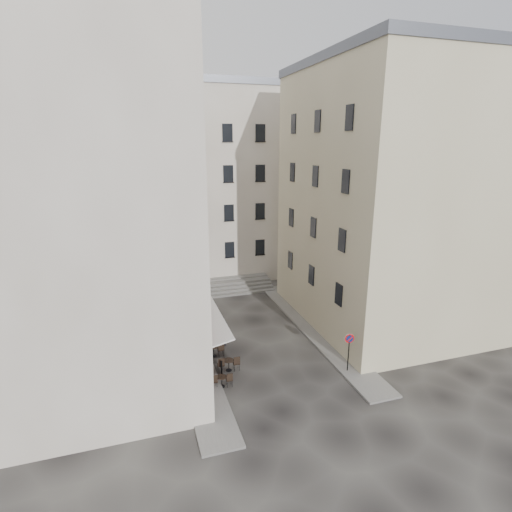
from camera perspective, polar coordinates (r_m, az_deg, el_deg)
name	(u,v)px	position (r m, az deg, el deg)	size (l,w,h in m)	color
ground	(268,359)	(26.08, 1.78, -14.43)	(90.00, 90.00, 0.00)	black
sidewalk_left	(188,339)	(28.58, -9.69, -11.65)	(2.00, 22.00, 0.12)	slate
sidewalk_right	(313,328)	(30.05, 8.11, -10.14)	(2.00, 18.00, 0.12)	slate
building_left	(74,196)	(24.57, -24.59, 7.79)	(12.20, 16.20, 20.60)	#BDB0A1
building_right	(390,198)	(30.84, 18.59, 7.88)	(12.20, 14.20, 18.60)	#BEB28D
building_back	(197,183)	(40.93, -8.42, 10.30)	(18.20, 10.20, 18.60)	#BDB0A1
cafe_storefront	(197,334)	(25.13, -8.46, -10.99)	(1.74, 7.30, 3.50)	#44090B
stone_steps	(223,287)	(36.90, -4.69, -4.41)	(9.00, 3.15, 0.80)	slate
bollard_near	(222,368)	(24.22, -4.94, -15.62)	(0.12, 0.12, 0.98)	black
bollard_mid	(210,340)	(27.21, -6.61, -11.90)	(0.12, 0.12, 0.98)	black
bollard_far	(201,319)	(30.31, -7.91, -8.92)	(0.12, 0.12, 0.98)	black
no_parking_sign	(349,345)	(24.46, 13.16, -12.34)	(0.57, 0.15, 2.50)	black
bistro_table_a	(222,380)	(23.33, -4.93, -17.27)	(1.18, 0.55, 0.83)	black
bistro_table_b	(229,364)	(24.67, -3.94, -15.12)	(1.31, 0.61, 0.92)	black
bistro_table_c	(213,350)	(26.19, -6.09, -13.20)	(1.31, 0.61, 0.92)	black
bistro_table_d	(211,334)	(28.20, -6.50, -10.96)	(1.34, 0.63, 0.94)	black
bistro_table_e	(201,331)	(28.72, -7.86, -10.55)	(1.25, 0.58, 0.88)	black
pedestrian	(223,335)	(27.17, -4.80, -11.13)	(0.62, 0.40, 1.69)	black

